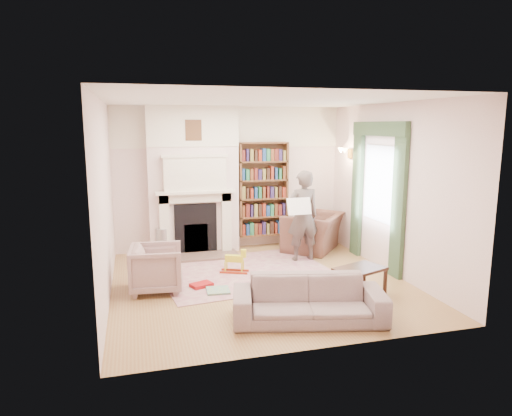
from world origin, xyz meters
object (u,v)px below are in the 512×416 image
object	(u,v)px
man_reading	(303,216)
paraffin_heater	(163,242)
rocking_horse	(234,261)
bookcase	(263,189)
armchair_left	(157,268)
sofa	(309,300)
coffee_table	(359,283)
armchair_reading	(313,232)

from	to	relation	value
man_reading	paraffin_heater	size ratio (longest dim) A/B	3.01
man_reading	paraffin_heater	distance (m)	2.67
paraffin_heater	rocking_horse	size ratio (longest dim) A/B	1.17
bookcase	armchair_left	bearing A→B (deg)	-137.38
sofa	rocking_horse	world-z (taller)	sofa
bookcase	paraffin_heater	bearing A→B (deg)	-173.04
sofa	coffee_table	world-z (taller)	sofa
paraffin_heater	rocking_horse	xyz separation A→B (m)	(1.09, -1.31, -0.07)
coffee_table	rocking_horse	size ratio (longest dim) A/B	1.49
sofa	coffee_table	distance (m)	1.12
armchair_left	bookcase	bearing A→B (deg)	-42.40
sofa	coffee_table	bearing A→B (deg)	41.51
bookcase	armchair_left	distance (m)	3.14
paraffin_heater	man_reading	bearing A→B (deg)	-20.06
armchair_reading	sofa	world-z (taller)	armchair_reading
rocking_horse	armchair_reading	bearing A→B (deg)	52.51
sofa	paraffin_heater	distance (m)	3.75
coffee_table	paraffin_heater	bearing A→B (deg)	111.40
bookcase	armchair_reading	size ratio (longest dim) A/B	1.64
sofa	man_reading	world-z (taller)	man_reading
armchair_reading	man_reading	xyz separation A→B (m)	(-0.45, -0.60, 0.46)
armchair_left	coffee_table	xyz separation A→B (m)	(2.78, -1.06, -0.12)
bookcase	armchair_left	xyz separation A→B (m)	(-2.23, -2.05, -0.83)
armchair_reading	rocking_horse	bearing A→B (deg)	-20.11
man_reading	paraffin_heater	world-z (taller)	man_reading
coffee_table	rocking_horse	distance (m)	2.15
armchair_reading	sofa	size ratio (longest dim) A/B	0.60
armchair_left	sofa	size ratio (longest dim) A/B	0.40
bookcase	paraffin_heater	distance (m)	2.24
sofa	coffee_table	xyz separation A→B (m)	(0.98, 0.53, -0.05)
armchair_reading	man_reading	world-z (taller)	man_reading
armchair_left	paraffin_heater	distance (m)	1.82
man_reading	rocking_horse	world-z (taller)	man_reading
armchair_reading	armchair_left	world-z (taller)	armchair_reading
armchair_reading	paraffin_heater	world-z (taller)	armchair_reading
armchair_left	man_reading	xyz separation A→B (m)	(2.65, 0.91, 0.48)
armchair_reading	sofa	bearing A→B (deg)	17.82
armchair_reading	armchair_left	distance (m)	3.45
armchair_left	rocking_horse	distance (m)	1.39
armchair_reading	armchair_left	xyz separation A→B (m)	(-3.10, -1.51, -0.02)
paraffin_heater	rocking_horse	distance (m)	1.70
bookcase	rocking_horse	bearing A→B (deg)	-121.20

